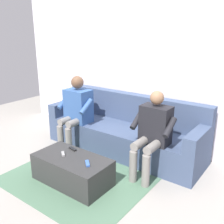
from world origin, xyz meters
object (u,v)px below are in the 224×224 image
at_px(couch, 124,132).
at_px(coffee_table, 72,170).
at_px(person_right_seated, 76,108).
at_px(remote_blue, 87,163).
at_px(remote_gray, 63,154).
at_px(person_left_seated, 153,130).
at_px(remote_black, 73,149).

xyz_separation_m(couch, coffee_table, (0.00, 1.16, -0.13)).
height_order(couch, person_right_seated, person_right_seated).
relative_size(remote_blue, remote_gray, 1.17).
xyz_separation_m(couch, person_right_seated, (0.69, 0.34, 0.35)).
bearing_deg(coffee_table, person_right_seated, -49.66).
xyz_separation_m(couch, person_left_seated, (-0.69, 0.39, 0.32)).
relative_size(person_right_seated, remote_black, 8.75).
xyz_separation_m(coffee_table, remote_black, (0.14, -0.16, 0.18)).
bearing_deg(remote_gray, person_left_seated, 81.71).
distance_m(couch, person_left_seated, 0.85).
height_order(couch, remote_black, couch).
relative_size(coffee_table, person_right_seated, 0.84).
bearing_deg(coffee_table, remote_blue, 177.08).
xyz_separation_m(coffee_table, remote_gray, (0.14, 0.01, 0.18)).
bearing_deg(person_left_seated, remote_gray, 43.36).
bearing_deg(couch, person_left_seated, 150.59).
distance_m(coffee_table, remote_gray, 0.23).
height_order(remote_blue, remote_gray, same).
height_order(couch, person_left_seated, person_left_seated).
height_order(coffee_table, remote_black, remote_black).
xyz_separation_m(person_left_seated, remote_blue, (0.42, 0.78, -0.27)).
bearing_deg(remote_gray, couch, 121.66).
distance_m(remote_blue, remote_gray, 0.41).
distance_m(couch, coffee_table, 1.16).
xyz_separation_m(coffee_table, remote_blue, (-0.27, 0.01, 0.18)).
bearing_deg(person_left_seated, couch, -29.41).
xyz_separation_m(coffee_table, person_right_seated, (0.69, -0.81, 0.48)).
height_order(person_right_seated, remote_gray, person_right_seated).
bearing_deg(couch, remote_black, 81.75).
xyz_separation_m(couch, remote_blue, (-0.27, 1.17, 0.05)).
bearing_deg(remote_black, person_right_seated, -37.08).
relative_size(coffee_table, remote_gray, 8.29).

